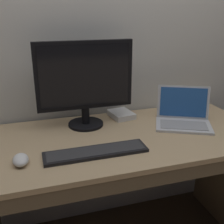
{
  "coord_description": "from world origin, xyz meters",
  "views": [
    {
      "loc": [
        -0.46,
        -1.28,
        1.42
      ],
      "look_at": [
        -0.07,
        0.0,
        0.92
      ],
      "focal_mm": 44.79,
      "sensor_mm": 36.0,
      "label": 1
    }
  ],
  "objects_px": {
    "laptop_silver": "(183,116)",
    "external_drive_box": "(121,114)",
    "computer_mouse": "(21,160)",
    "wired_keyboard": "(96,152)",
    "external_monitor": "(85,81)"
  },
  "relations": [
    {
      "from": "laptop_silver",
      "to": "computer_mouse",
      "type": "xyz_separation_m",
      "value": [
        -0.91,
        -0.2,
        -0.03
      ]
    },
    {
      "from": "laptop_silver",
      "to": "external_monitor",
      "type": "bearing_deg",
      "value": 166.58
    },
    {
      "from": "laptop_silver",
      "to": "wired_keyboard",
      "type": "bearing_deg",
      "value": -160.66
    },
    {
      "from": "laptop_silver",
      "to": "wired_keyboard",
      "type": "xyz_separation_m",
      "value": [
        -0.58,
        -0.2,
        -0.04
      ]
    },
    {
      "from": "computer_mouse",
      "to": "external_monitor",
      "type": "bearing_deg",
      "value": 40.76
    },
    {
      "from": "wired_keyboard",
      "to": "external_drive_box",
      "type": "distance_m",
      "value": 0.49
    },
    {
      "from": "computer_mouse",
      "to": "external_drive_box",
      "type": "xyz_separation_m",
      "value": [
        0.6,
        0.41,
        -0.0
      ]
    },
    {
      "from": "laptop_silver",
      "to": "computer_mouse",
      "type": "bearing_deg",
      "value": -167.74
    },
    {
      "from": "computer_mouse",
      "to": "wired_keyboard",
      "type": "bearing_deg",
      "value": -2.3
    },
    {
      "from": "laptop_silver",
      "to": "wired_keyboard",
      "type": "distance_m",
      "value": 0.61
    },
    {
      "from": "laptop_silver",
      "to": "external_drive_box",
      "type": "xyz_separation_m",
      "value": [
        -0.31,
        0.21,
        -0.03
      ]
    },
    {
      "from": "external_monitor",
      "to": "wired_keyboard",
      "type": "xyz_separation_m",
      "value": [
        -0.03,
        -0.33,
        -0.26
      ]
    },
    {
      "from": "external_monitor",
      "to": "computer_mouse",
      "type": "relative_size",
      "value": 5.23
    },
    {
      "from": "wired_keyboard",
      "to": "external_drive_box",
      "type": "relative_size",
      "value": 3.07
    },
    {
      "from": "wired_keyboard",
      "to": "computer_mouse",
      "type": "bearing_deg",
      "value": 179.29
    }
  ]
}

